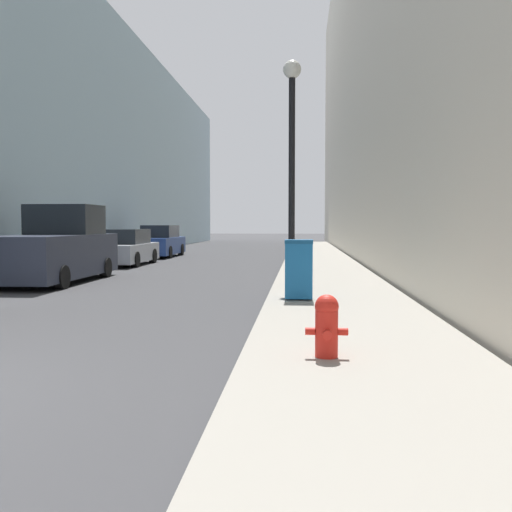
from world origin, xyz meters
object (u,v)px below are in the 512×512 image
at_px(trash_bin, 299,269).
at_px(lamppost, 292,149).
at_px(fire_hydrant, 327,324).
at_px(parked_sedan_near, 125,248).
at_px(pickup_truck, 55,249).
at_px(parked_sedan_far, 161,242).

relative_size(trash_bin, lamppost, 0.22).
distance_m(fire_hydrant, trash_bin, 5.33).
height_order(fire_hydrant, parked_sedan_near, parked_sedan_near).
relative_size(pickup_truck, parked_sedan_far, 1.16).
xyz_separation_m(pickup_truck, parked_sedan_far, (-0.09, 13.23, -0.20)).
xyz_separation_m(fire_hydrant, parked_sedan_near, (-7.77, 16.76, 0.18)).
distance_m(fire_hydrant, parked_sedan_near, 18.48).
height_order(trash_bin, parked_sedan_near, parked_sedan_near).
bearing_deg(pickup_truck, lamppost, -9.90).
xyz_separation_m(parked_sedan_near, parked_sedan_far, (0.00, 6.13, 0.07)).
bearing_deg(trash_bin, fire_hydrant, -86.14).
height_order(fire_hydrant, trash_bin, trash_bin).
height_order(lamppost, parked_sedan_far, lamppost).
relative_size(fire_hydrant, parked_sedan_far, 0.16).
relative_size(fire_hydrant, pickup_truck, 0.14).
relative_size(trash_bin, parked_sedan_near, 0.28).
bearing_deg(lamppost, trash_bin, -86.13).
xyz_separation_m(trash_bin, parked_sedan_far, (-7.41, 17.58, -0.01)).
bearing_deg(trash_bin, parked_sedan_far, 112.85).
height_order(trash_bin, parked_sedan_far, parked_sedan_far).
bearing_deg(parked_sedan_near, fire_hydrant, -65.14).
xyz_separation_m(fire_hydrant, lamppost, (-0.57, 8.43, 3.21)).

